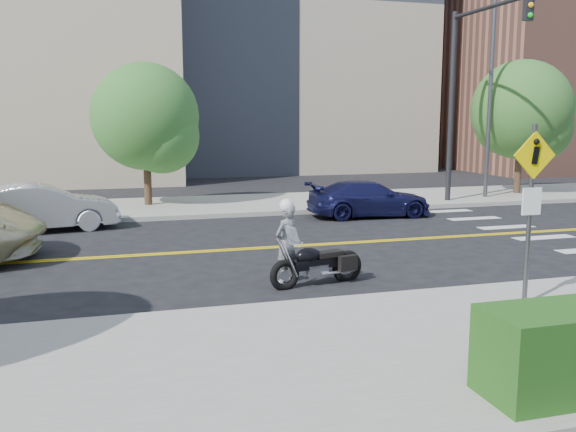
{
  "coord_description": "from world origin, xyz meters",
  "views": [
    {
      "loc": [
        -2.35,
        -14.71,
        3.22
      ],
      "look_at": [
        1.16,
        -2.46,
        1.2
      ],
      "focal_mm": 38.0,
      "sensor_mm": 36.0,
      "label": 1
    }
  ],
  "objects_px": {
    "motorcycle": "(318,254)",
    "parked_car_silver": "(42,208)",
    "motorcyclist": "(286,241)",
    "parked_car_blue": "(369,199)",
    "pedestrian_sign": "(531,197)"
  },
  "relations": [
    {
      "from": "motorcycle",
      "to": "parked_car_silver",
      "type": "height_order",
      "value": "parked_car_silver"
    },
    {
      "from": "motorcyclist",
      "to": "parked_car_blue",
      "type": "bearing_deg",
      "value": -160.09
    },
    {
      "from": "pedestrian_sign",
      "to": "motorcyclist",
      "type": "distance_m",
      "value": 4.63
    },
    {
      "from": "motorcyclist",
      "to": "parked_car_blue",
      "type": "distance_m",
      "value": 8.75
    },
    {
      "from": "pedestrian_sign",
      "to": "parked_car_silver",
      "type": "height_order",
      "value": "pedestrian_sign"
    },
    {
      "from": "pedestrian_sign",
      "to": "parked_car_silver",
      "type": "bearing_deg",
      "value": 129.6
    },
    {
      "from": "motorcyclist",
      "to": "pedestrian_sign",
      "type": "bearing_deg",
      "value": 101.59
    },
    {
      "from": "motorcycle",
      "to": "parked_car_silver",
      "type": "xyz_separation_m",
      "value": [
        -5.82,
        7.73,
        0.08
      ]
    },
    {
      "from": "pedestrian_sign",
      "to": "motorcycle",
      "type": "height_order",
      "value": "pedestrian_sign"
    },
    {
      "from": "pedestrian_sign",
      "to": "parked_car_blue",
      "type": "xyz_separation_m",
      "value": [
        1.63,
        10.26,
        -1.36
      ]
    },
    {
      "from": "pedestrian_sign",
      "to": "motorcycle",
      "type": "relative_size",
      "value": 1.5
    },
    {
      "from": "motorcycle",
      "to": "parked_car_blue",
      "type": "relative_size",
      "value": 0.48
    },
    {
      "from": "motorcyclist",
      "to": "motorcycle",
      "type": "relative_size",
      "value": 0.84
    },
    {
      "from": "motorcycle",
      "to": "pedestrian_sign",
      "type": "bearing_deg",
      "value": -56.25
    },
    {
      "from": "parked_car_silver",
      "to": "parked_car_blue",
      "type": "xyz_separation_m",
      "value": [
        10.22,
        -0.12,
        -0.09
      ]
    }
  ]
}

